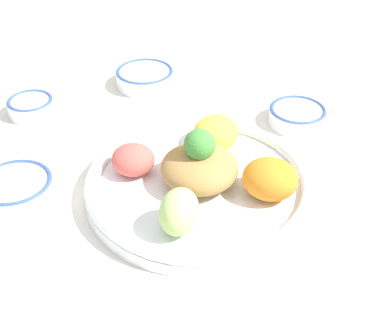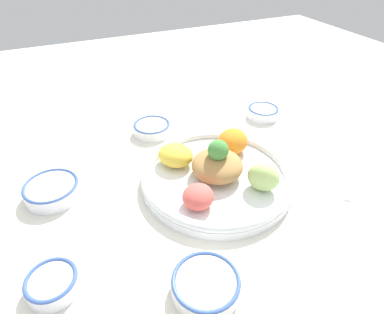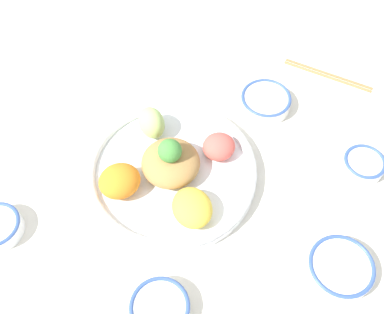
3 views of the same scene
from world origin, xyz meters
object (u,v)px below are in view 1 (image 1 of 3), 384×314
at_px(rice_bowl_plain, 16,188).
at_px(sauce_bowl_red, 31,106).
at_px(salad_platter, 201,179).
at_px(rice_bowl_blue, 145,77).
at_px(sauce_bowl_dark, 297,115).

bearing_deg(rice_bowl_plain, sauce_bowl_red, -114.86).
xyz_separation_m(salad_platter, rice_bowl_blue, (-0.10, -0.35, -0.01)).
xyz_separation_m(salad_platter, rice_bowl_plain, (0.24, -0.14, -0.01)).
bearing_deg(rice_bowl_plain, rice_bowl_blue, -148.65).
relative_size(sauce_bowl_red, rice_bowl_blue, 0.73).
bearing_deg(rice_bowl_blue, sauce_bowl_dark, 119.53).
relative_size(sauce_bowl_red, sauce_bowl_dark, 0.82).
height_order(sauce_bowl_red, rice_bowl_plain, rice_bowl_plain).
bearing_deg(salad_platter, rice_bowl_plain, -31.24).
distance_m(sauce_bowl_red, sauce_bowl_dark, 0.49).
bearing_deg(sauce_bowl_dark, rice_bowl_plain, -8.54).
distance_m(rice_bowl_blue, rice_bowl_plain, 0.39).
bearing_deg(sauce_bowl_dark, rice_bowl_blue, -60.47).
relative_size(salad_platter, sauce_bowl_red, 4.05).
xyz_separation_m(salad_platter, sauce_bowl_dark, (-0.26, -0.07, -0.01)).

